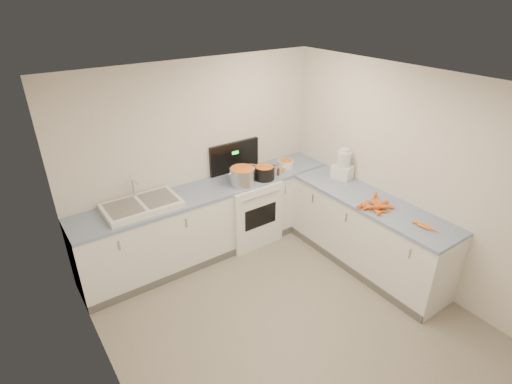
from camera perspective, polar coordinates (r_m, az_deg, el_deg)
floor at (r=4.54m, az=5.13°, el=-18.30°), size 3.50×4.00×0.00m
ceiling at (r=3.27m, az=6.99°, el=14.07°), size 3.50×4.00×0.00m
wall_back at (r=5.25m, az=-8.38°, el=4.78°), size 3.50×0.00×2.50m
wall_left at (r=3.12m, az=-20.32°, el=-14.46°), size 0.00×4.00×2.50m
wall_right at (r=4.96m, az=21.52°, el=1.69°), size 0.00×4.00×2.50m
counter_back at (r=5.36m, az=-6.33°, el=-3.93°), size 3.50×0.62×0.94m
counter_right at (r=5.25m, az=15.55°, el=-5.60°), size 0.62×2.20×0.94m
stove at (r=5.59m, az=-1.35°, el=-2.30°), size 0.76×0.65×1.36m
sink at (r=4.81m, az=-16.02°, el=-1.84°), size 0.86×0.52×0.31m
steel_pot at (r=5.16m, az=-1.97°, el=2.16°), size 0.38×0.38×0.24m
black_pot at (r=5.32m, az=1.20°, el=2.67°), size 0.29×0.29×0.20m
wooden_spoon at (r=5.28m, az=1.22°, el=3.74°), size 0.27×0.33×0.02m
mixing_bowl at (r=5.69m, az=4.24°, el=4.02°), size 0.29×0.29×0.10m
extract_bottle at (r=5.44m, az=3.20°, el=2.86°), size 0.04×0.04×0.10m
spice_jar at (r=5.52m, az=4.02°, el=3.13°), size 0.05×0.05×0.08m
food_processor at (r=5.42m, az=12.31°, el=3.68°), size 0.27×0.30×0.42m
carrot_pile at (r=4.84m, az=16.69°, el=-1.78°), size 0.42×0.39×0.09m
peeled_carrots at (r=4.64m, az=23.11°, el=-4.53°), size 0.12×0.30×0.04m
peelings at (r=4.76m, az=-18.37°, el=-2.01°), size 0.21×0.28×0.01m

